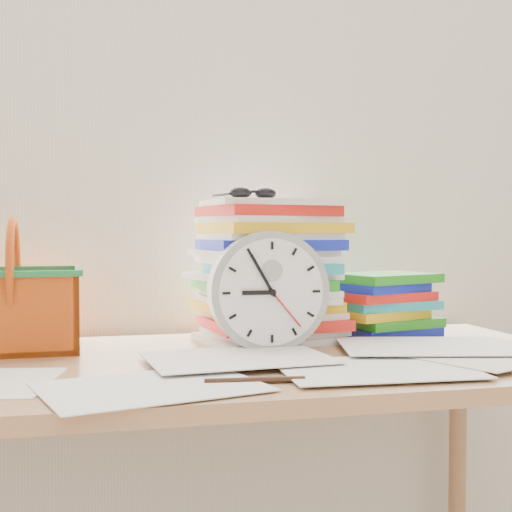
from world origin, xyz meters
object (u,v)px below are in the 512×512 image
object	(u,v)px
clock	(268,291)
basket	(14,286)
book_stack	(384,304)
paper_stack	(268,271)
desk	(236,397)

from	to	relation	value
clock	basket	xyz separation A→B (m)	(-0.50, 0.13, 0.01)
book_stack	basket	bearing A→B (deg)	-178.65
paper_stack	clock	xyz separation A→B (m)	(-0.03, -0.14, -0.03)
clock	basket	size ratio (longest dim) A/B	0.92
paper_stack	book_stack	distance (m)	0.30
paper_stack	clock	distance (m)	0.14
clock	book_stack	distance (m)	0.36
paper_stack	book_stack	bearing A→B (deg)	2.74
paper_stack	book_stack	xyz separation A→B (m)	(0.29, 0.01, -0.08)
clock	paper_stack	bearing A→B (deg)	75.85
paper_stack	book_stack	world-z (taller)	paper_stack
desk	paper_stack	size ratio (longest dim) A/B	4.41
book_stack	basket	size ratio (longest dim) A/B	0.93
paper_stack	clock	world-z (taller)	paper_stack
desk	paper_stack	bearing A→B (deg)	59.71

